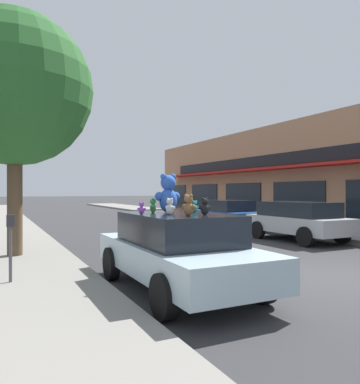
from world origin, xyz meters
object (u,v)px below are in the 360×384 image
(teddy_bear_black, at_px, (205,206))
(parked_car_far_right, at_px, (227,214))
(teddy_bear_giant, at_px, (168,194))
(parking_meter, at_px, (10,239))
(teddy_bear_teal, at_px, (195,206))
(teddy_bear_purple, at_px, (142,208))
(teddy_bear_white, at_px, (170,207))
(teddy_bear_orange, at_px, (173,206))
(plush_art_car, at_px, (178,249))
(teddy_bear_brown, at_px, (189,205))
(street_tree, at_px, (15,90))
(teddy_bear_green, at_px, (153,206))
(parked_car_far_center, at_px, (298,219))

(teddy_bear_black, xyz_separation_m, parked_car_far_right, (6.84, 9.50, -0.83))
(teddy_bear_giant, height_order, parking_meter, teddy_bear_giant)
(teddy_bear_black, xyz_separation_m, parking_meter, (-3.10, 1.93, -0.63))
(teddy_bear_giant, relative_size, teddy_bear_teal, 3.22)
(teddy_bear_purple, relative_size, teddy_bear_teal, 0.95)
(teddy_bear_purple, xyz_separation_m, parked_car_far_right, (7.78, 8.79, -0.79))
(teddy_bear_giant, relative_size, teddy_bear_white, 2.53)
(teddy_bear_giant, bearing_deg, teddy_bear_orange, -139.11)
(plush_art_car, distance_m, teddy_bear_teal, 0.99)
(teddy_bear_brown, bearing_deg, street_tree, -3.28)
(teddy_bear_black, bearing_deg, teddy_bear_giant, -65.40)
(teddy_bear_purple, height_order, street_tree, street_tree)
(teddy_bear_orange, height_order, teddy_bear_green, teddy_bear_green)
(parked_car_far_center, xyz_separation_m, street_tree, (-9.72, 0.34, 3.78))
(teddy_bear_giant, xyz_separation_m, teddy_bear_black, (0.28, -0.97, -0.22))
(teddy_bear_green, bearing_deg, teddy_bear_orange, 144.02)
(teddy_bear_purple, distance_m, teddy_bear_green, 0.48)
(plush_art_car, height_order, teddy_bear_purple, teddy_bear_purple)
(teddy_bear_orange, bearing_deg, street_tree, -100.38)
(parked_car_far_right, height_order, street_tree, street_tree)
(teddy_bear_black, xyz_separation_m, teddy_bear_brown, (-0.40, -0.14, 0.03))
(teddy_bear_black, distance_m, teddy_bear_orange, 1.22)
(parked_car_far_right, bearing_deg, teddy_bear_teal, -127.24)
(teddy_bear_black, xyz_separation_m, teddy_bear_white, (-0.55, 0.29, -0.00))
(teddy_bear_teal, bearing_deg, teddy_bear_purple, 18.61)
(teddy_bear_black, xyz_separation_m, teddy_bear_purple, (-0.94, 0.71, -0.04))
(teddy_bear_black, relative_size, street_tree, 0.05)
(teddy_bear_giant, relative_size, parking_meter, 0.61)
(teddy_bear_purple, relative_size, parked_car_far_center, 0.06)
(teddy_bear_teal, height_order, parked_car_far_center, teddy_bear_teal)
(teddy_bear_purple, xyz_separation_m, teddy_bear_white, (0.38, -0.42, 0.04))
(teddy_bear_orange, relative_size, street_tree, 0.04)
(teddy_bear_orange, relative_size, parked_car_far_center, 0.07)
(teddy_bear_giant, bearing_deg, parking_meter, -26.91)
(teddy_bear_teal, distance_m, parking_meter, 3.58)
(teddy_bear_giant, bearing_deg, teddy_bear_black, 98.05)
(teddy_bear_teal, bearing_deg, teddy_bear_orange, -38.07)
(teddy_bear_green, xyz_separation_m, parking_meter, (-2.52, 0.90, -0.62))
(parked_car_far_right, bearing_deg, parking_meter, -142.73)
(teddy_bear_black, bearing_deg, teddy_bear_green, -52.12)
(parked_car_far_right, relative_size, parking_meter, 3.22)
(teddy_bear_black, height_order, teddy_bear_white, teddy_bear_black)
(teddy_bear_orange, distance_m, teddy_bear_brown, 1.39)
(plush_art_car, xyz_separation_m, teddy_bear_brown, (-0.13, -0.69, 0.86))
(parked_car_far_center, bearing_deg, parked_car_far_right, 90.00)
(plush_art_car, bearing_deg, teddy_bear_teal, 28.92)
(street_tree, bearing_deg, parked_car_far_right, 24.25)
(plush_art_car, relative_size, parked_car_far_right, 1.09)
(street_tree, relative_size, parking_meter, 5.12)
(teddy_bear_purple, distance_m, teddy_bear_brown, 1.00)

